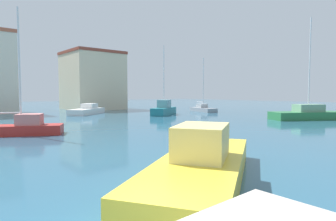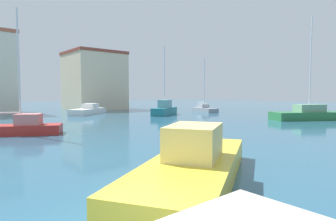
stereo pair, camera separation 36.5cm
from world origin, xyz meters
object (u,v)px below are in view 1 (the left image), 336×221
object	(u,v)px
motorboat_yellow_far_left	(202,165)
sailboat_red_distant_east	(23,127)
sailboat_green_center_channel	(308,114)
sailboat_grey_mid_harbor	(203,109)
sailboat_teal_outer_mooring	(164,109)
motorboat_white_behind_lamppost	(87,110)

from	to	relation	value
motorboat_yellow_far_left	sailboat_red_distant_east	world-z (taller)	sailboat_red_distant_east
sailboat_red_distant_east	sailboat_green_center_channel	world-z (taller)	sailboat_green_center_channel
sailboat_grey_mid_harbor	motorboat_yellow_far_left	size ratio (longest dim) A/B	1.00
sailboat_teal_outer_mooring	sailboat_red_distant_east	distance (m)	20.61
sailboat_teal_outer_mooring	sailboat_green_center_channel	distance (m)	17.62
sailboat_teal_outer_mooring	sailboat_green_center_channel	xyz separation A→B (m)	(8.10, -15.65, -0.12)
motorboat_white_behind_lamppost	sailboat_teal_outer_mooring	xyz separation A→B (m)	(7.23, -8.27, 0.24)
sailboat_red_distant_east	motorboat_yellow_far_left	bearing A→B (deg)	-83.42
sailboat_green_center_channel	sailboat_grey_mid_harbor	bearing A→B (deg)	86.89
motorboat_white_behind_lamppost	sailboat_green_center_channel	bearing A→B (deg)	-57.34
motorboat_white_behind_lamppost	sailboat_teal_outer_mooring	bearing A→B (deg)	-48.85
sailboat_grey_mid_harbor	sailboat_red_distant_east	distance (m)	29.50
sailboat_teal_outer_mooring	sailboat_red_distant_east	bearing A→B (deg)	-159.05
sailboat_grey_mid_harbor	motorboat_white_behind_lamppost	size ratio (longest dim) A/B	1.24
sailboat_red_distant_east	sailboat_teal_outer_mooring	bearing A→B (deg)	20.95
sailboat_grey_mid_harbor	motorboat_yellow_far_left	distance (m)	35.76
motorboat_white_behind_lamppost	sailboat_green_center_channel	xyz separation A→B (m)	(15.33, -23.92, 0.12)
motorboat_white_behind_lamppost	sailboat_red_distant_east	bearing A→B (deg)	-127.54
sailboat_red_distant_east	sailboat_grey_mid_harbor	bearing A→B (deg)	16.68
sailboat_grey_mid_harbor	motorboat_white_behind_lamppost	distance (m)	17.75
sailboat_grey_mid_harbor	sailboat_teal_outer_mooring	xyz separation A→B (m)	(-9.02, -1.10, 0.27)
motorboat_white_behind_lamppost	motorboat_yellow_far_left	bearing A→B (deg)	-108.13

